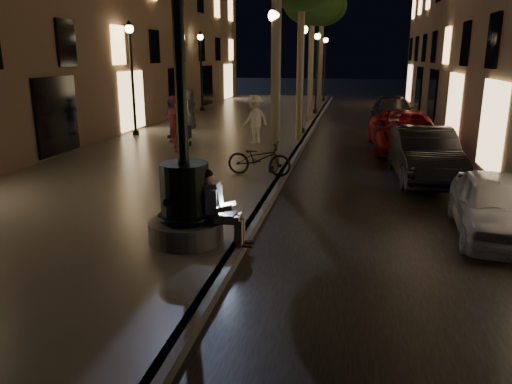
% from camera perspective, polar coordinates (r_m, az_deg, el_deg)
% --- Properties ---
extents(ground, '(120.00, 120.00, 0.00)m').
position_cam_1_polar(ground, '(21.84, 5.68, 5.84)').
color(ground, black).
rests_on(ground, ground).
extents(cobble_lane, '(6.00, 45.00, 0.02)m').
position_cam_1_polar(cobble_lane, '(21.77, 13.60, 5.48)').
color(cobble_lane, black).
rests_on(cobble_lane, ground).
extents(promenade, '(8.00, 45.00, 0.20)m').
position_cam_1_polar(promenade, '(22.55, -4.54, 6.42)').
color(promenade, '#6A645D').
rests_on(promenade, ground).
extents(curb_strip, '(0.25, 45.00, 0.20)m').
position_cam_1_polar(curb_strip, '(21.83, 5.69, 6.10)').
color(curb_strip, '#59595B').
rests_on(curb_strip, ground).
extents(fountain_lamppost, '(1.40, 1.40, 5.21)m').
position_cam_1_polar(fountain_lamppost, '(9.28, -8.17, 0.35)').
color(fountain_lamppost, '#59595B').
rests_on(fountain_lamppost, promenade).
extents(seated_man_laptop, '(1.04, 0.35, 1.40)m').
position_cam_1_polar(seated_man_laptop, '(9.17, -4.48, -1.51)').
color(seated_man_laptop, gray).
rests_on(seated_man_laptop, promenade).
extents(tree_third, '(3.00, 3.00, 7.20)m').
position_cam_1_polar(tree_third, '(26.67, 6.48, 20.77)').
color(tree_third, '#6B604C').
rests_on(tree_third, promenade).
extents(tree_far, '(3.00, 3.00, 7.50)m').
position_cam_1_polar(tree_far, '(32.65, 7.58, 20.25)').
color(tree_far, '#6B604C').
rests_on(tree_far, promenade).
extents(lamp_curb_a, '(0.36, 0.36, 4.81)m').
position_cam_1_polar(lamp_curb_a, '(14.64, 2.09, 13.97)').
color(lamp_curb_a, black).
rests_on(lamp_curb_a, promenade).
extents(lamp_curb_b, '(0.36, 0.36, 4.81)m').
position_cam_1_polar(lamp_curb_b, '(22.57, 5.38, 14.41)').
color(lamp_curb_b, black).
rests_on(lamp_curb_b, promenade).
extents(lamp_curb_c, '(0.36, 0.36, 4.81)m').
position_cam_1_polar(lamp_curb_c, '(30.54, 6.96, 14.60)').
color(lamp_curb_c, black).
rests_on(lamp_curb_c, promenade).
extents(lamp_curb_d, '(0.36, 0.36, 4.81)m').
position_cam_1_polar(lamp_curb_d, '(38.52, 7.89, 14.71)').
color(lamp_curb_d, black).
rests_on(lamp_curb_d, promenade).
extents(lamp_left_b, '(0.36, 0.36, 4.81)m').
position_cam_1_polar(lamp_left_b, '(22.51, -14.05, 14.03)').
color(lamp_left_b, black).
rests_on(lamp_left_b, promenade).
extents(lamp_left_c, '(0.36, 0.36, 4.81)m').
position_cam_1_polar(lamp_left_c, '(31.87, -6.31, 14.65)').
color(lamp_left_c, black).
rests_on(lamp_left_c, promenade).
extents(stroller, '(0.46, 1.08, 1.11)m').
position_cam_1_polar(stroller, '(19.11, -8.40, 6.68)').
color(stroller, black).
rests_on(stroller, promenade).
extents(car_front, '(1.78, 3.87, 1.28)m').
position_cam_1_polar(car_front, '(11.24, 25.60, -1.39)').
color(car_front, '#B8B9C0').
rests_on(car_front, ground).
extents(car_second, '(1.89, 4.73, 1.53)m').
position_cam_1_polar(car_second, '(15.57, 18.67, 4.11)').
color(car_second, black).
rests_on(car_second, ground).
extents(car_third, '(2.76, 5.56, 1.51)m').
position_cam_1_polar(car_third, '(20.15, 16.76, 6.65)').
color(car_third, maroon).
rests_on(car_third, ground).
extents(car_rear, '(2.19, 5.00, 1.43)m').
position_cam_1_polar(car_rear, '(27.52, 15.35, 8.84)').
color(car_rear, '#333438').
rests_on(car_rear, ground).
extents(pedestrian_red, '(0.74, 0.73, 1.72)m').
position_cam_1_polar(pedestrian_red, '(18.25, -8.67, 7.24)').
color(pedestrian_red, red).
rests_on(pedestrian_red, promenade).
extents(pedestrian_pink, '(1.09, 0.98, 1.84)m').
position_cam_1_polar(pedestrian_pink, '(20.42, -9.46, 8.22)').
color(pedestrian_pink, pink).
rests_on(pedestrian_pink, promenade).
extents(pedestrian_white, '(1.35, 1.38, 1.90)m').
position_cam_1_polar(pedestrian_white, '(19.88, -0.13, 8.32)').
color(pedestrian_white, white).
rests_on(pedestrian_white, promenade).
extents(pedestrian_blue, '(0.66, 1.03, 1.62)m').
position_cam_1_polar(pedestrian_blue, '(21.57, -9.69, 8.29)').
color(pedestrian_blue, '#2A539C').
rests_on(pedestrian_blue, promenade).
extents(pedestrian_dark, '(0.73, 0.99, 1.85)m').
position_cam_1_polar(pedestrian_dark, '(24.20, -7.60, 9.39)').
color(pedestrian_dark, '#303034').
rests_on(pedestrian_dark, promenade).
extents(bicycle, '(1.93, 0.80, 0.99)m').
position_cam_1_polar(bicycle, '(14.50, 0.36, 3.85)').
color(bicycle, black).
rests_on(bicycle, promenade).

